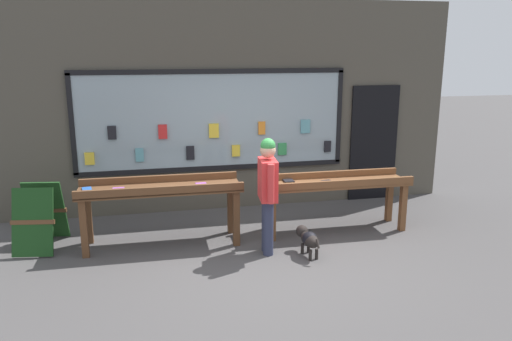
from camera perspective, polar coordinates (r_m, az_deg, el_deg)
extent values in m
plane|color=#474444|center=(6.78, 0.96, -10.08)|extent=(40.00, 40.00, 0.00)
cube|color=#4C473D|center=(8.61, -2.77, 7.32)|extent=(7.83, 0.20, 3.55)
cube|color=#8C9EA8|center=(8.45, -4.95, 5.70)|extent=(4.50, 0.03, 1.63)
cube|color=black|center=(8.38, -5.06, 11.22)|extent=(4.58, 0.06, 0.08)
cube|color=black|center=(8.61, -4.83, 0.32)|extent=(4.58, 0.06, 0.08)
cube|color=black|center=(8.46, -20.29, 4.89)|extent=(0.08, 0.06, 1.63)
cube|color=black|center=(9.03, 9.44, 6.08)|extent=(0.08, 0.06, 1.63)
cube|color=yellow|center=(8.49, -18.49, 1.29)|extent=(0.15, 0.03, 0.20)
cube|color=black|center=(8.38, -16.14, 4.17)|extent=(0.13, 0.03, 0.22)
cube|color=#5999A5|center=(8.43, -13.16, 1.75)|extent=(0.13, 0.03, 0.22)
cube|color=red|center=(8.37, -10.61, 4.38)|extent=(0.14, 0.03, 0.24)
cube|color=black|center=(8.46, -7.52, 2.02)|extent=(0.13, 0.03, 0.23)
cube|color=yellow|center=(8.44, -4.84, 4.56)|extent=(0.17, 0.03, 0.24)
cube|color=yellow|center=(8.56, -2.31, 2.28)|extent=(0.14, 0.03, 0.20)
cube|color=orange|center=(8.59, 0.66, 4.88)|extent=(0.12, 0.03, 0.22)
cube|color=#338C4C|center=(8.75, 3.02, 2.47)|extent=(0.15, 0.03, 0.21)
cube|color=#5999A5|center=(8.80, 5.67, 5.04)|extent=(0.17, 0.03, 0.24)
cube|color=black|center=(9.00, 8.18, 2.75)|extent=(0.12, 0.03, 0.20)
cube|color=black|center=(9.39, 13.28, 3.05)|extent=(0.90, 0.04, 2.10)
cube|color=brown|center=(7.08, -19.07, -6.33)|extent=(0.09, 0.09, 0.80)
cube|color=brown|center=(7.10, -2.27, -5.49)|extent=(0.09, 0.09, 0.80)
cube|color=brown|center=(7.56, -18.61, -5.00)|extent=(0.09, 0.09, 0.80)
cube|color=brown|center=(7.58, -2.92, -4.22)|extent=(0.09, 0.09, 0.80)
cube|color=brown|center=(7.13, -10.85, -2.09)|extent=(2.27, 0.71, 0.04)
cube|color=brown|center=(6.82, -10.82, -2.31)|extent=(2.26, 0.09, 0.12)
cube|color=brown|center=(7.41, -10.93, -1.00)|extent=(2.26, 0.09, 0.12)
cube|color=#2659B2|center=(7.26, -18.76, -2.07)|extent=(0.16, 0.24, 0.02)
cube|color=#994CA5|center=(7.09, -15.50, -2.17)|extent=(0.17, 0.21, 0.03)
cube|color=#338C4C|center=(6.94, -12.46, -2.35)|extent=(0.15, 0.22, 0.02)
cube|color=#2659B2|center=(6.94, -9.44, -2.22)|extent=(0.17, 0.22, 0.02)
cube|color=#994CA5|center=(7.13, -6.25, -1.64)|extent=(0.17, 0.20, 0.02)
cube|color=yellow|center=(7.03, -3.05, -1.80)|extent=(0.16, 0.20, 0.03)
cube|color=brown|center=(7.27, 1.88, -5.30)|extent=(0.09, 0.09, 0.73)
cube|color=brown|center=(7.99, 16.43, -4.10)|extent=(0.09, 0.09, 0.73)
cube|color=brown|center=(7.69, 1.07, -4.22)|extent=(0.09, 0.09, 0.73)
cube|color=brown|center=(8.38, 14.98, -3.18)|extent=(0.09, 0.09, 0.73)
cube|color=brown|center=(7.66, 9.01, -1.45)|extent=(2.27, 0.65, 0.04)
cube|color=brown|center=(7.40, 9.78, -1.56)|extent=(2.26, 0.09, 0.12)
cube|color=brown|center=(7.90, 8.32, -0.51)|extent=(2.26, 0.09, 0.12)
cube|color=#338C4C|center=(7.30, 2.10, -1.80)|extent=(0.13, 0.21, 0.02)
cube|color=black|center=(7.59, 3.73, -1.19)|extent=(0.16, 0.19, 0.03)
cube|color=silver|center=(7.37, 6.54, -1.72)|extent=(0.17, 0.22, 0.02)
cube|color=black|center=(7.56, 8.28, -1.35)|extent=(0.19, 0.22, 0.03)
cube|color=#2659B2|center=(7.64, 10.21, -1.32)|extent=(0.17, 0.23, 0.02)
cube|color=#2659B2|center=(7.71, 12.17, -1.24)|extent=(0.16, 0.18, 0.03)
cube|color=silver|center=(7.79, 14.12, -1.22)|extent=(0.18, 0.24, 0.02)
cube|color=yellow|center=(7.96, 16.19, -0.99)|extent=(0.16, 0.24, 0.03)
cylinder|color=#2D334C|center=(6.78, 1.42, -6.58)|extent=(0.14, 0.14, 0.77)
cylinder|color=#2D334C|center=(6.92, 1.23, -6.15)|extent=(0.14, 0.14, 0.77)
cube|color=red|center=(6.65, 1.35, -1.03)|extent=(0.26, 0.45, 0.55)
cylinder|color=red|center=(6.38, 1.72, -1.55)|extent=(0.09, 0.09, 0.52)
cylinder|color=red|center=(6.91, 1.02, -0.34)|extent=(0.09, 0.09, 0.52)
sphere|color=tan|center=(6.56, 1.37, 2.32)|extent=(0.21, 0.21, 0.21)
sphere|color=#338C3F|center=(6.55, 1.38, 2.86)|extent=(0.20, 0.20, 0.20)
ellipsoid|color=black|center=(6.81, 6.16, -7.87)|extent=(0.24, 0.42, 0.19)
ellipsoid|color=black|center=(6.80, 6.16, -7.79)|extent=(0.23, 0.27, 0.20)
sphere|color=black|center=(7.00, 5.28, -6.91)|extent=(0.17, 0.17, 0.17)
cylinder|color=black|center=(6.61, 7.07, -8.33)|extent=(0.04, 0.10, 0.12)
cylinder|color=black|center=(6.99, 6.02, -8.75)|extent=(0.04, 0.04, 0.15)
cylinder|color=black|center=(6.95, 5.32, -8.86)|extent=(0.04, 0.04, 0.15)
cylinder|color=black|center=(6.79, 6.94, -9.47)|extent=(0.04, 0.04, 0.15)
cylinder|color=black|center=(6.75, 6.22, -9.59)|extent=(0.04, 0.04, 0.15)
cube|color=#193F19|center=(7.39, -24.17, -5.41)|extent=(0.58, 0.36, 0.91)
cube|color=brown|center=(7.39, -24.17, -5.41)|extent=(0.58, 0.15, 0.07)
cube|color=#193F19|center=(7.85, -22.87, -4.20)|extent=(0.58, 0.36, 0.91)
cube|color=brown|center=(7.85, -22.87, -4.20)|extent=(0.58, 0.15, 0.07)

